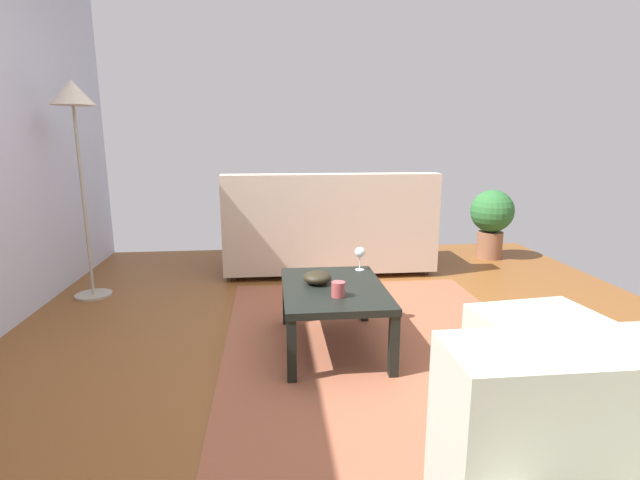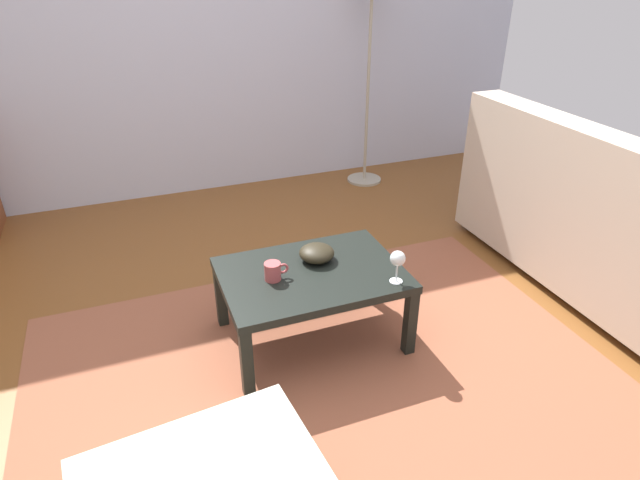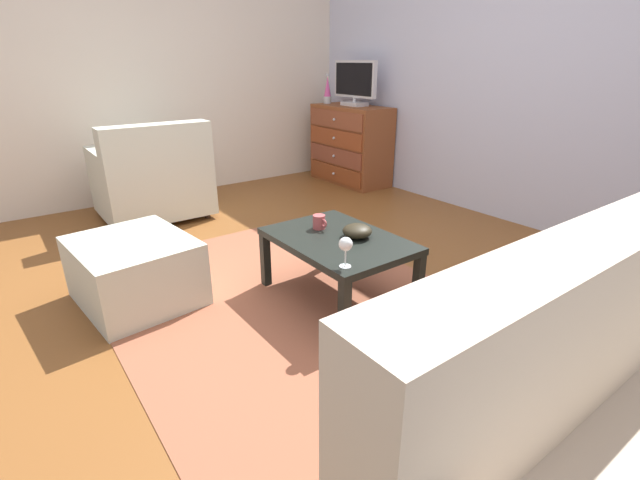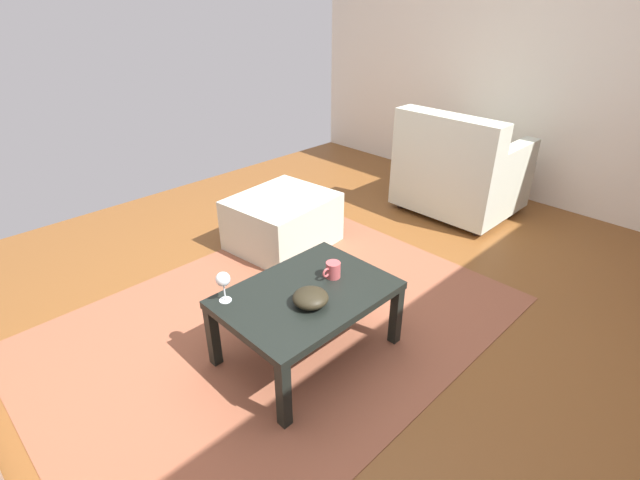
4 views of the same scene
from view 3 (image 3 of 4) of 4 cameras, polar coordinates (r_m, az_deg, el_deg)
name	(u,v)px [view 3 (image 3 of 4)]	position (r m, az deg, el deg)	size (l,w,h in m)	color
ground_plane	(303,288)	(2.90, -2.22, -6.18)	(5.75, 4.97, 0.05)	brown
wall_accent_rear	(529,67)	(4.24, 25.02, 19.36)	(5.75, 0.12, 2.58)	silver
wall_plain_left	(148,66)	(4.97, -21.05, 20.02)	(0.12, 4.97, 2.58)	silver
area_rug	(294,307)	(2.65, -3.37, -8.48)	(2.60, 1.90, 0.01)	brown
dresser	(350,145)	(5.28, 3.88, 11.99)	(0.96, 0.49, 0.87)	brown
tv	(355,82)	(5.20, 4.46, 19.37)	(0.64, 0.18, 0.47)	silver
lava_lamp	(328,90)	(5.48, 0.97, 18.50)	(0.09, 0.09, 0.33)	#B7B7BC
coffee_table	(338,245)	(2.62, 2.32, -0.66)	(0.84, 0.60, 0.39)	black
wine_glass	(346,245)	(2.19, 3.28, -0.66)	(0.07, 0.07, 0.16)	silver
mug	(319,222)	(2.72, -0.09, 2.32)	(0.11, 0.08, 0.08)	#B04A4B
bowl_decorative	(357,231)	(2.60, 4.76, 1.16)	(0.17, 0.17, 0.08)	black
armchair	(153,181)	(4.26, -20.45, 7.11)	(0.80, 0.89, 0.86)	#332319
ottoman	(135,271)	(2.85, -22.47, -3.64)	(0.70, 0.60, 0.38)	beige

